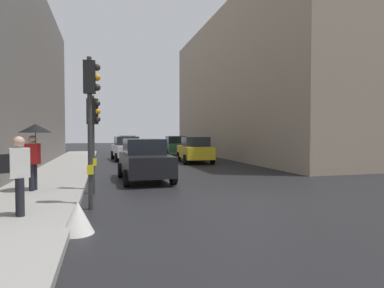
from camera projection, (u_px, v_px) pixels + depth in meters
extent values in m
plane|color=black|center=(253.00, 200.00, 9.42)|extent=(120.00, 120.00, 0.00)
cube|color=gray|center=(55.00, 178.00, 13.48)|extent=(2.73, 40.00, 0.16)
cube|color=gray|center=(278.00, 88.00, 28.35)|extent=(12.00, 25.66, 12.09)
cylinder|color=#2D2D2D|center=(90.00, 134.00, 8.22)|extent=(0.12, 0.12, 3.97)
cube|color=black|center=(89.00, 77.00, 8.17)|extent=(0.31, 0.25, 0.84)
cube|color=yellow|center=(90.00, 170.00, 8.25)|extent=(0.17, 0.20, 0.24)
sphere|color=#2D231E|center=(97.00, 67.00, 8.21)|extent=(0.18, 0.18, 0.18)
sphere|color=orange|center=(97.00, 77.00, 8.22)|extent=(0.18, 0.18, 0.18)
sphere|color=#2D231E|center=(97.00, 87.00, 8.23)|extent=(0.18, 0.18, 0.18)
cylinder|color=#2D2D2D|center=(93.00, 145.00, 10.40)|extent=(0.12, 0.12, 3.24)
cube|color=black|center=(92.00, 111.00, 10.37)|extent=(0.38, 0.35, 0.84)
cube|color=yellow|center=(93.00, 162.00, 10.42)|extent=(0.23, 0.25, 0.24)
sphere|color=#2D231E|center=(98.00, 103.00, 10.32)|extent=(0.18, 0.18, 0.18)
sphere|color=orange|center=(98.00, 111.00, 10.33)|extent=(0.18, 0.18, 0.18)
sphere|color=#2D231E|center=(98.00, 119.00, 10.34)|extent=(0.18, 0.18, 0.18)
cube|color=#2D6038|center=(175.00, 147.00, 28.69)|extent=(2.04, 4.30, 0.80)
cube|color=black|center=(176.00, 140.00, 28.42)|extent=(1.71, 2.09, 0.64)
cylinder|color=black|center=(164.00, 151.00, 29.83)|extent=(0.26, 0.65, 0.64)
cylinder|color=black|center=(182.00, 151.00, 30.22)|extent=(0.26, 0.65, 0.64)
cylinder|color=black|center=(168.00, 153.00, 27.19)|extent=(0.26, 0.65, 0.64)
cylinder|color=black|center=(188.00, 153.00, 27.58)|extent=(0.26, 0.65, 0.64)
cube|color=red|center=(127.00, 146.00, 32.64)|extent=(2.04, 4.30, 0.80)
cube|color=black|center=(127.00, 139.00, 32.86)|extent=(1.71, 2.09, 0.64)
cylinder|color=black|center=(137.00, 150.00, 31.53)|extent=(0.26, 0.65, 0.64)
cylinder|color=black|center=(118.00, 150.00, 31.14)|extent=(0.26, 0.65, 0.64)
cylinder|color=black|center=(136.00, 149.00, 34.16)|extent=(0.26, 0.65, 0.64)
cylinder|color=black|center=(119.00, 149.00, 33.77)|extent=(0.26, 0.65, 0.64)
cube|color=black|center=(145.00, 164.00, 13.36)|extent=(1.92, 4.25, 0.80)
cube|color=black|center=(144.00, 146.00, 13.57)|extent=(1.66, 2.04, 0.64)
cylinder|color=black|center=(173.00, 176.00, 12.36)|extent=(0.24, 0.65, 0.64)
cylinder|color=black|center=(127.00, 178.00, 11.82)|extent=(0.24, 0.65, 0.64)
cylinder|color=black|center=(160.00, 169.00, 14.93)|extent=(0.24, 0.65, 0.64)
cylinder|color=black|center=(121.00, 170.00, 14.39)|extent=(0.24, 0.65, 0.64)
cube|color=yellow|center=(195.00, 152.00, 21.76)|extent=(2.10, 4.32, 0.80)
cube|color=black|center=(195.00, 142.00, 21.49)|extent=(1.74, 2.11, 0.64)
cylinder|color=black|center=(179.00, 157.00, 22.92)|extent=(0.27, 0.65, 0.64)
cylinder|color=black|center=(203.00, 156.00, 23.28)|extent=(0.27, 0.65, 0.64)
cylinder|color=black|center=(185.00, 160.00, 20.27)|extent=(0.27, 0.65, 0.64)
cylinder|color=black|center=(212.00, 159.00, 20.64)|extent=(0.27, 0.65, 0.64)
cube|color=silver|center=(127.00, 151.00, 23.59)|extent=(2.10, 4.32, 0.80)
cube|color=black|center=(126.00, 141.00, 23.80)|extent=(1.74, 2.11, 0.64)
cylinder|color=black|center=(142.00, 157.00, 22.64)|extent=(0.27, 0.65, 0.64)
cylinder|color=black|center=(117.00, 157.00, 22.03)|extent=(0.27, 0.65, 0.64)
cylinder|color=black|center=(136.00, 154.00, 25.18)|extent=(0.27, 0.65, 0.64)
cylinder|color=black|center=(113.00, 155.00, 24.56)|extent=(0.27, 0.65, 0.64)
cylinder|color=black|center=(35.00, 177.00, 10.26)|extent=(0.16, 0.16, 0.85)
cylinder|color=black|center=(32.00, 178.00, 10.06)|extent=(0.16, 0.16, 0.85)
cube|color=red|center=(33.00, 154.00, 10.13)|extent=(0.45, 0.35, 0.66)
sphere|color=tan|center=(32.00, 139.00, 10.12)|extent=(0.24, 0.24, 0.24)
cylinder|color=black|center=(36.00, 146.00, 10.12)|extent=(0.02, 0.02, 0.90)
cone|color=black|center=(35.00, 128.00, 10.11)|extent=(1.00, 1.00, 0.28)
cylinder|color=black|center=(19.00, 196.00, 7.13)|extent=(0.16, 0.16, 0.85)
cylinder|color=black|center=(21.00, 197.00, 6.97)|extent=(0.16, 0.16, 0.85)
cube|color=silver|center=(19.00, 163.00, 7.03)|extent=(0.47, 0.38, 0.66)
sphere|color=tan|center=(19.00, 142.00, 7.01)|extent=(0.24, 0.24, 0.24)
cube|color=black|center=(4.00, 164.00, 6.85)|extent=(0.29, 0.33, 0.40)
cone|color=silver|center=(78.00, 217.00, 6.27)|extent=(0.64, 0.64, 0.65)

